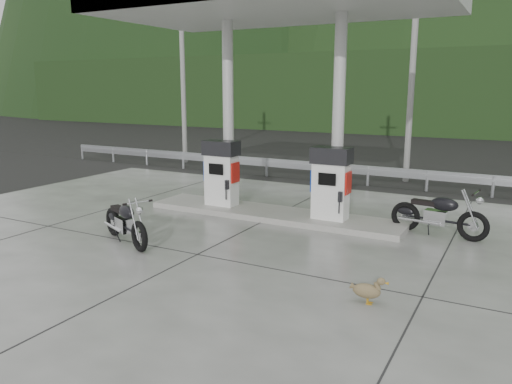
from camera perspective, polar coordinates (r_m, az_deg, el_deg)
The scene contains 17 objects.
ground at distance 11.25m, azimuth -3.78°, elevation -5.77°, with size 160.00×160.00×0.00m, color black.
forecourt_apron at distance 11.25m, azimuth -3.78°, elevation -5.72°, with size 18.00×14.00×0.02m, color slate.
pump_island at distance 13.32m, azimuth 1.93°, elevation -2.51°, with size 7.00×1.40×0.15m, color gray.
gas_pump_left at distance 13.89m, azimuth -3.97°, elevation 2.17°, with size 0.95×0.55×1.80m, color white, non-canonical shape.
gas_pump_right at distance 12.50m, azimuth 8.54°, elevation 0.98°, with size 0.95×0.55×1.80m, color white, non-canonical shape.
canopy_column_left at distance 14.05m, azimuth -3.18°, elevation 8.87°, with size 0.30×0.30×5.00m, color silver.
canopy_column_right at distance 12.68m, azimuth 9.39°, elevation 8.40°, with size 0.30×0.30×5.00m, color silver.
canopy_roof at distance 13.05m, azimuth 2.10°, elevation 20.53°, with size 8.50×5.00×0.40m, color silver.
guardrail at distance 18.20m, azimuth 9.69°, elevation 3.20°, with size 26.00×0.16×1.42m, color #A3A6AB, non-canonical shape.
road at distance 21.62m, azimuth 12.62°, elevation 2.55°, with size 60.00×7.00×0.01m, color black.
utility_pole_a at distance 23.09m, azimuth -8.37°, elevation 13.25°, with size 0.22×0.22×8.00m, color gray.
utility_pole_b at distance 18.94m, azimuth 17.45°, elevation 13.16°, with size 0.22×0.22×8.00m, color gray.
tree_band at distance 39.48m, azimuth 20.36°, elevation 10.58°, with size 80.00×6.00×6.00m, color black.
forested_hills at distance 69.38m, azimuth 23.82°, elevation 8.09°, with size 100.00×40.00×140.00m, color black, non-canonical shape.
motorcycle_left at distance 11.38m, azimuth -14.71°, elevation -3.36°, with size 1.99×0.63×0.94m, color black, non-canonical shape.
motorcycle_right at distance 12.30m, azimuth 20.14°, elevation -2.46°, with size 2.09×0.66×0.99m, color black, non-canonical shape.
duck at distance 8.30m, azimuth 12.53°, elevation -11.01°, with size 0.55×0.15×0.40m, color brown, non-canonical shape.
Camera 1 is at (5.73, -9.06, 3.41)m, focal length 35.00 mm.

